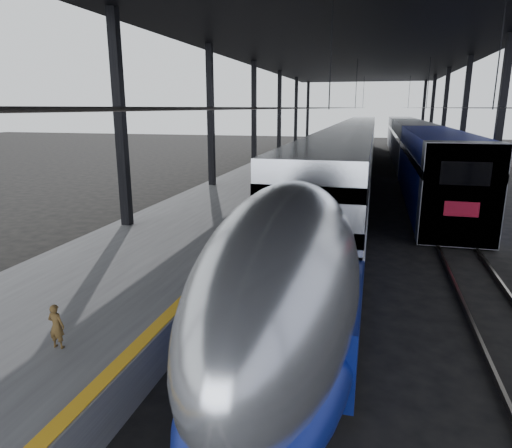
% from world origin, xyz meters
% --- Properties ---
extents(ground, '(160.00, 160.00, 0.00)m').
position_xyz_m(ground, '(0.00, 0.00, 0.00)').
color(ground, black).
rests_on(ground, ground).
extents(platform, '(6.00, 80.00, 1.00)m').
position_xyz_m(platform, '(-3.50, 20.00, 0.50)').
color(platform, '#4C4C4F').
rests_on(platform, ground).
extents(yellow_strip, '(0.30, 80.00, 0.01)m').
position_xyz_m(yellow_strip, '(-0.70, 20.00, 1.00)').
color(yellow_strip, orange).
rests_on(yellow_strip, platform).
extents(rails, '(6.52, 80.00, 0.16)m').
position_xyz_m(rails, '(4.50, 20.00, 0.08)').
color(rails, slate).
rests_on(rails, ground).
extents(canopy, '(18.00, 75.00, 9.47)m').
position_xyz_m(canopy, '(1.90, 20.00, 9.12)').
color(canopy, black).
rests_on(canopy, ground).
extents(tgv_train, '(2.98, 65.20, 4.27)m').
position_xyz_m(tgv_train, '(2.00, 24.79, 2.00)').
color(tgv_train, '#B9BBC0').
rests_on(tgv_train, ground).
extents(second_train, '(3.06, 56.05, 4.22)m').
position_xyz_m(second_train, '(7.00, 35.38, 2.14)').
color(second_train, navy).
rests_on(second_train, ground).
extents(child, '(0.33, 0.21, 0.90)m').
position_xyz_m(child, '(-2.16, -4.01, 1.45)').
color(child, '#533C1B').
rests_on(child, platform).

